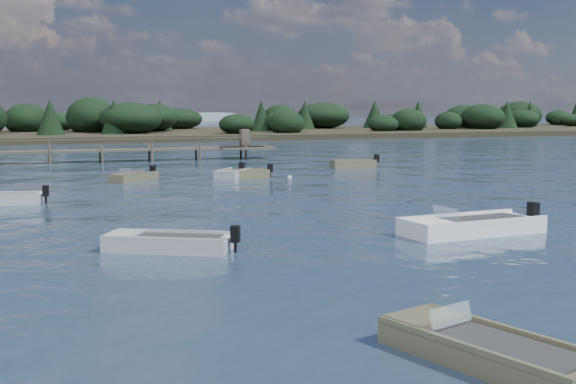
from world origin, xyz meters
name	(u,v)px	position (x,y,z in m)	size (l,w,h in m)	color
ground	(178,152)	(0.00, 60.00, 0.00)	(400.00, 400.00, 0.00)	#182638
dinghy_extra_b	(232,175)	(-1.79, 30.76, 0.16)	(3.07, 3.40, 1.16)	#A0A5A7
tender_far_grey	(8,201)	(-15.69, 21.71, 0.16)	(3.61, 1.80, 1.14)	#A0A5A7
tender_far_white	(246,176)	(-0.96, 30.33, 0.16)	(3.39, 1.26, 1.16)	#6E6949
dinghy_mid_white_a	(471,229)	(1.21, 6.94, 0.18)	(6.01, 2.55, 1.39)	white
dinghy_near_olive	(489,356)	(-6.39, -5.12, 0.15)	(2.87, 4.79, 1.15)	#6E6949
dinghy_mid_grey	(168,246)	(-10.23, 7.58, 0.16)	(4.45, 3.36, 1.15)	#A0A5A7
dinghy_extra_a	(134,178)	(-8.35, 30.99, 0.15)	(3.48, 3.35, 1.14)	#6E6949
tender_far_grey_b	(353,166)	(9.14, 35.12, 0.19)	(3.90, 1.62, 1.32)	#6E6949
buoy_c	(172,249)	(-10.08, 7.82, 0.00)	(0.32, 0.32, 0.32)	silver
buoy_e	(290,178)	(1.89, 29.55, 0.00)	(0.32, 0.32, 0.32)	silver
far_headland	(280,123)	(25.00, 100.00, 1.96)	(190.00, 40.00, 5.80)	black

